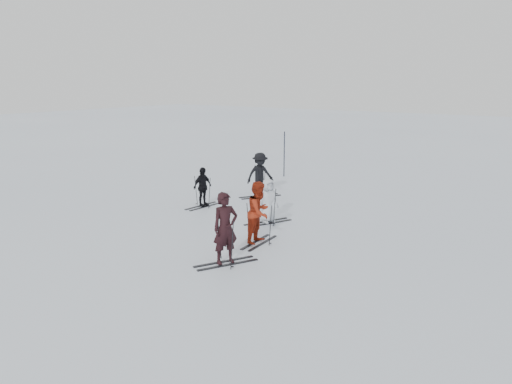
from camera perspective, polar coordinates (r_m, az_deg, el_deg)
ground at (r=16.93m, az=-1.95°, el=-3.92°), size 120.00×120.00×0.00m
skier_near_dark at (r=13.30m, az=-3.52°, el=-4.27°), size 0.73×0.84×1.94m
skier_red at (r=14.96m, az=0.36°, el=-2.42°), size 0.79×0.97×1.88m
skier_grey at (r=17.13m, az=1.40°, el=-1.08°), size 0.74×0.87×1.52m
skier_uphill_left at (r=19.42m, az=-6.13°, el=0.52°), size 0.45×0.92×1.52m
skier_uphill_far at (r=20.91m, az=0.46°, el=1.93°), size 1.19×1.37×1.84m
skis_near_dark at (r=13.39m, az=-3.50°, el=-5.52°), size 2.06×1.68×1.33m
skis_red at (r=15.05m, az=0.36°, el=-3.56°), size 1.80×1.07×1.26m
skis_grey at (r=17.15m, az=1.40°, el=-1.41°), size 2.04×1.60×1.32m
skis_uphill_left at (r=19.45m, az=-6.12°, el=0.09°), size 1.75×1.03×1.22m
skis_uphill_far at (r=20.96m, az=0.46°, el=1.28°), size 2.11×1.79×1.36m
piste_marker at (r=25.34m, az=3.24°, el=4.34°), size 0.07×0.07×2.29m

